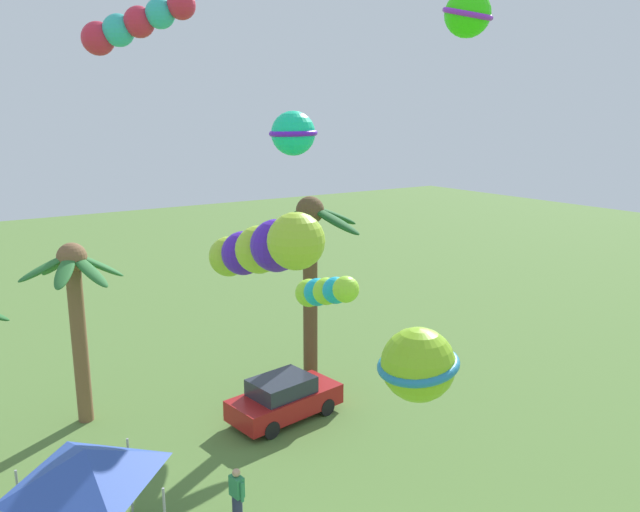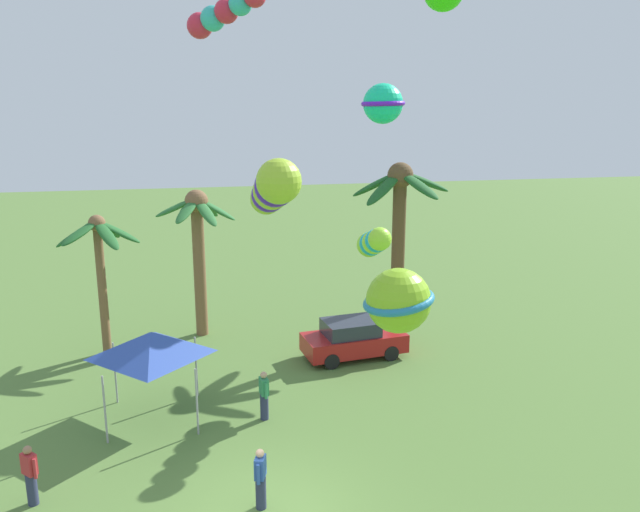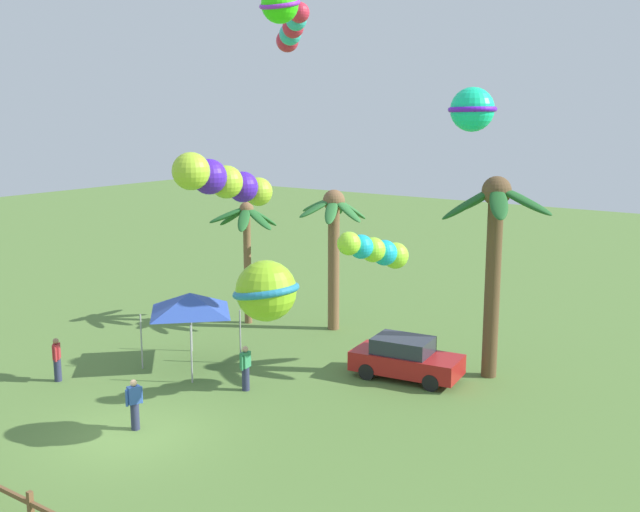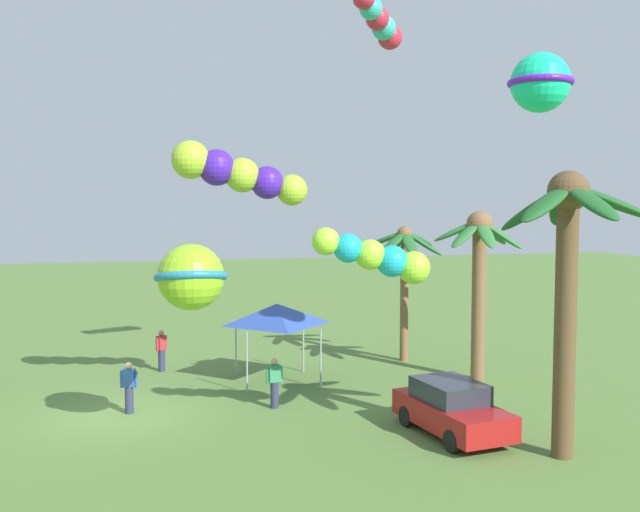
{
  "view_description": "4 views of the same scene",
  "coord_description": "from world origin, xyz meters",
  "px_view_note": "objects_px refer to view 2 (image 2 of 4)",
  "views": [
    {
      "loc": [
        -5.62,
        -7.82,
        10.13
      ],
      "look_at": [
        3.02,
        5.03,
        6.64
      ],
      "focal_mm": 34.78,
      "sensor_mm": 36.0,
      "label": 1
    },
    {
      "loc": [
        -1.43,
        -13.37,
        9.73
      ],
      "look_at": [
        2.18,
        5.06,
        5.11
      ],
      "focal_mm": 35.86,
      "sensor_mm": 36.0,
      "label": 2
    },
    {
      "loc": [
        17.05,
        -14.15,
        9.62
      ],
      "look_at": [
        3.41,
        4.97,
        5.06
      ],
      "focal_mm": 42.95,
      "sensor_mm": 36.0,
      "label": 3
    },
    {
      "loc": [
        22.78,
        0.38,
        6.5
      ],
      "look_at": [
        2.11,
        5.84,
        4.93
      ],
      "focal_mm": 41.24,
      "sensor_mm": 36.0,
      "label": 4
    }
  ],
  "objects_px": {
    "festival_tent": "(151,344)",
    "kite_tube_1": "(374,242)",
    "spectator_1": "(264,395)",
    "spectator_2": "(261,478)",
    "kite_tube_4": "(273,190)",
    "palm_tree_1": "(198,232)",
    "spectator_0": "(30,475)",
    "palm_tree_0": "(98,248)",
    "parked_car_0": "(353,339)",
    "kite_tube_3": "(223,13)",
    "palm_tree_2": "(400,213)",
    "kite_ball_2": "(383,104)",
    "kite_ball_0": "(398,301)"
  },
  "relations": [
    {
      "from": "spectator_1",
      "to": "palm_tree_0",
      "type": "bearing_deg",
      "value": 130.26
    },
    {
      "from": "spectator_0",
      "to": "kite_ball_0",
      "type": "xyz_separation_m",
      "value": [
        9.4,
        0.38,
        3.76
      ]
    },
    {
      "from": "festival_tent",
      "to": "kite_tube_1",
      "type": "xyz_separation_m",
      "value": [
        7.33,
        1.22,
        2.59
      ]
    },
    {
      "from": "spectator_1",
      "to": "spectator_2",
      "type": "relative_size",
      "value": 1.0
    },
    {
      "from": "spectator_0",
      "to": "spectator_2",
      "type": "xyz_separation_m",
      "value": [
        5.51,
        -1.23,
        0.0
      ]
    },
    {
      "from": "palm_tree_1",
      "to": "spectator_0",
      "type": "relative_size",
      "value": 3.89
    },
    {
      "from": "parked_car_0",
      "to": "kite_tube_3",
      "type": "relative_size",
      "value": 1.67
    },
    {
      "from": "palm_tree_2",
      "to": "kite_ball_2",
      "type": "height_order",
      "value": "kite_ball_2"
    },
    {
      "from": "festival_tent",
      "to": "palm_tree_2",
      "type": "bearing_deg",
      "value": 29.68
    },
    {
      "from": "kite_ball_2",
      "to": "kite_tube_4",
      "type": "relative_size",
      "value": 0.48
    },
    {
      "from": "palm_tree_0",
      "to": "kite_tube_3",
      "type": "height_order",
      "value": "kite_tube_3"
    },
    {
      "from": "kite_ball_0",
      "to": "kite_tube_4",
      "type": "height_order",
      "value": "kite_tube_4"
    },
    {
      "from": "kite_ball_2",
      "to": "kite_tube_4",
      "type": "bearing_deg",
      "value": -125.77
    },
    {
      "from": "spectator_1",
      "to": "kite_tube_3",
      "type": "bearing_deg",
      "value": 100.52
    },
    {
      "from": "spectator_0",
      "to": "kite_tube_1",
      "type": "distance_m",
      "value": 12.09
    },
    {
      "from": "kite_tube_1",
      "to": "kite_tube_4",
      "type": "distance_m",
      "value": 5.43
    },
    {
      "from": "palm_tree_1",
      "to": "kite_ball_2",
      "type": "xyz_separation_m",
      "value": [
        7.16,
        -2.0,
        5.14
      ]
    },
    {
      "from": "palm_tree_1",
      "to": "kite_tube_4",
      "type": "bearing_deg",
      "value": -77.52
    },
    {
      "from": "spectator_0",
      "to": "palm_tree_2",
      "type": "bearing_deg",
      "value": 37.41
    },
    {
      "from": "parked_car_0",
      "to": "kite_tube_1",
      "type": "distance_m",
      "value": 4.88
    },
    {
      "from": "festival_tent",
      "to": "kite_tube_1",
      "type": "relative_size",
      "value": 0.9
    },
    {
      "from": "kite_ball_2",
      "to": "kite_tube_3",
      "type": "relative_size",
      "value": 0.81
    },
    {
      "from": "parked_car_0",
      "to": "spectator_1",
      "type": "bearing_deg",
      "value": -132.5
    },
    {
      "from": "palm_tree_1",
      "to": "palm_tree_0",
      "type": "bearing_deg",
      "value": -159.01
    },
    {
      "from": "kite_tube_3",
      "to": "kite_tube_4",
      "type": "relative_size",
      "value": 0.6
    },
    {
      "from": "palm_tree_2",
      "to": "spectator_1",
      "type": "xyz_separation_m",
      "value": [
        -6.28,
        -6.24,
        -4.44
      ]
    },
    {
      "from": "spectator_1",
      "to": "kite_tube_4",
      "type": "relative_size",
      "value": 0.38
    },
    {
      "from": "spectator_2",
      "to": "spectator_1",
      "type": "bearing_deg",
      "value": 82.67
    },
    {
      "from": "festival_tent",
      "to": "kite_ball_2",
      "type": "distance_m",
      "value": 12.38
    },
    {
      "from": "kite_tube_1",
      "to": "parked_car_0",
      "type": "bearing_deg",
      "value": 92.01
    },
    {
      "from": "spectator_1",
      "to": "kite_tube_1",
      "type": "height_order",
      "value": "kite_tube_1"
    },
    {
      "from": "palm_tree_2",
      "to": "kite_ball_2",
      "type": "relative_size",
      "value": 3.66
    },
    {
      "from": "kite_tube_4",
      "to": "parked_car_0",
      "type": "bearing_deg",
      "value": 56.19
    },
    {
      "from": "parked_car_0",
      "to": "kite_tube_4",
      "type": "height_order",
      "value": "kite_tube_4"
    },
    {
      "from": "palm_tree_2",
      "to": "kite_tube_4",
      "type": "relative_size",
      "value": 1.77
    },
    {
      "from": "kite_ball_0",
      "to": "kite_tube_3",
      "type": "xyz_separation_m",
      "value": [
        -4.0,
        6.5,
        7.83
      ]
    },
    {
      "from": "palm_tree_2",
      "to": "palm_tree_0",
      "type": "bearing_deg",
      "value": 178.74
    },
    {
      "from": "palm_tree_0",
      "to": "festival_tent",
      "type": "height_order",
      "value": "palm_tree_0"
    },
    {
      "from": "parked_car_0",
      "to": "kite_tube_3",
      "type": "distance_m",
      "value": 12.53
    },
    {
      "from": "kite_tube_3",
      "to": "kite_tube_4",
      "type": "bearing_deg",
      "value": -79.31
    },
    {
      "from": "kite_ball_2",
      "to": "kite_tube_4",
      "type": "height_order",
      "value": "kite_ball_2"
    },
    {
      "from": "spectator_1",
      "to": "palm_tree_1",
      "type": "bearing_deg",
      "value": 102.67
    },
    {
      "from": "parked_car_0",
      "to": "kite_ball_2",
      "type": "height_order",
      "value": "kite_ball_2"
    },
    {
      "from": "kite_ball_2",
      "to": "spectator_2",
      "type": "bearing_deg",
      "value": -119.86
    },
    {
      "from": "spectator_0",
      "to": "kite_tube_1",
      "type": "xyz_separation_m",
      "value": [
        10.06,
        5.19,
        4.25
      ]
    },
    {
      "from": "palm_tree_2",
      "to": "spectator_0",
      "type": "distance_m",
      "value": 16.18
    },
    {
      "from": "palm_tree_1",
      "to": "palm_tree_2",
      "type": "relative_size",
      "value": 0.85
    },
    {
      "from": "palm_tree_2",
      "to": "spectator_0",
      "type": "bearing_deg",
      "value": -142.59
    },
    {
      "from": "spectator_2",
      "to": "kite_ball_0",
      "type": "height_order",
      "value": "kite_ball_0"
    },
    {
      "from": "palm_tree_2",
      "to": "kite_tube_1",
      "type": "bearing_deg",
      "value": -118.27
    }
  ]
}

